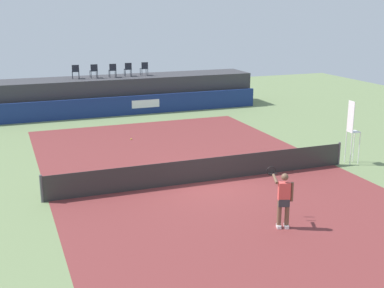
# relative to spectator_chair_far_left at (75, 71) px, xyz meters

# --- Properties ---
(ground_plane) EXTENTS (48.00, 48.00, 0.00)m
(ground_plane) POSITION_rel_spectator_chair_far_left_xyz_m (2.65, -12.28, -2.69)
(ground_plane) COLOR #6B7F51
(court_inner) EXTENTS (12.00, 22.00, 0.00)m
(court_inner) POSITION_rel_spectator_chair_far_left_xyz_m (2.65, -15.28, -2.69)
(court_inner) COLOR maroon
(court_inner) RESTS_ON ground
(sponsor_wall) EXTENTS (18.00, 0.22, 1.20)m
(sponsor_wall) POSITION_rel_spectator_chair_far_left_xyz_m (2.65, -1.78, -2.09)
(sponsor_wall) COLOR navy
(sponsor_wall) RESTS_ON ground
(spectator_platform) EXTENTS (18.00, 2.80, 2.20)m
(spectator_platform) POSITION_rel_spectator_chair_far_left_xyz_m (2.65, 0.02, -1.59)
(spectator_platform) COLOR #38383D
(spectator_platform) RESTS_ON ground
(spectator_chair_far_left) EXTENTS (0.48, 0.48, 0.89)m
(spectator_chair_far_left) POSITION_rel_spectator_chair_far_left_xyz_m (0.00, 0.00, 0.00)
(spectator_chair_far_left) COLOR #1E232D
(spectator_chair_far_left) RESTS_ON spectator_platform
(spectator_chair_left) EXTENTS (0.45, 0.45, 0.89)m
(spectator_chair_left) POSITION_rel_spectator_chair_far_left_xyz_m (1.14, -0.09, 0.00)
(spectator_chair_left) COLOR #1E232D
(spectator_chair_left) RESTS_ON spectator_platform
(spectator_chair_center) EXTENTS (0.46, 0.46, 0.89)m
(spectator_chair_center) POSITION_rel_spectator_chair_far_left_xyz_m (2.32, -0.22, 0.00)
(spectator_chair_center) COLOR #1E232D
(spectator_chair_center) RESTS_ON spectator_platform
(spectator_chair_right) EXTENTS (0.46, 0.46, 0.89)m
(spectator_chair_right) POSITION_rel_spectator_chair_far_left_xyz_m (3.38, -0.02, 0.00)
(spectator_chair_right) COLOR #1E232D
(spectator_chair_right) RESTS_ON spectator_platform
(spectator_chair_far_right) EXTENTS (0.45, 0.45, 0.89)m
(spectator_chair_far_right) POSITION_rel_spectator_chair_far_left_xyz_m (4.48, -0.01, 0.00)
(spectator_chair_far_right) COLOR #1E232D
(spectator_chair_far_right) RESTS_ON spectator_platform
(umpire_chair) EXTENTS (0.47, 0.47, 2.76)m
(umpire_chair) POSITION_rel_spectator_chair_far_left_xyz_m (9.42, -15.28, -1.11)
(umpire_chair) COLOR white
(umpire_chair) RESTS_ON ground
(tennis_net) EXTENTS (12.40, 0.02, 0.95)m
(tennis_net) POSITION_rel_spectator_chair_far_left_xyz_m (2.65, -15.28, -2.22)
(tennis_net) COLOR #2D2D2D
(tennis_net) RESTS_ON ground
(net_post_near) EXTENTS (0.10, 0.10, 1.00)m
(net_post_near) POSITION_rel_spectator_chair_far_left_xyz_m (-3.55, -15.28, -2.19)
(net_post_near) COLOR #4C4C51
(net_post_near) RESTS_ON ground
(net_post_far) EXTENTS (0.10, 0.10, 1.00)m
(net_post_far) POSITION_rel_spectator_chair_far_left_xyz_m (8.85, -15.28, -2.19)
(net_post_far) COLOR #4C4C51
(net_post_far) RESTS_ON ground
(tennis_player) EXTENTS (0.55, 1.25, 1.77)m
(tennis_player) POSITION_rel_spectator_chair_far_left_xyz_m (3.23, -20.10, -1.73)
(tennis_player) COLOR white
(tennis_player) RESTS_ON court_inner
(tennis_ball) EXTENTS (0.07, 0.07, 0.07)m
(tennis_ball) POSITION_rel_spectator_chair_far_left_xyz_m (1.51, -7.92, -2.66)
(tennis_ball) COLOR #D8EA33
(tennis_ball) RESTS_ON court_inner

